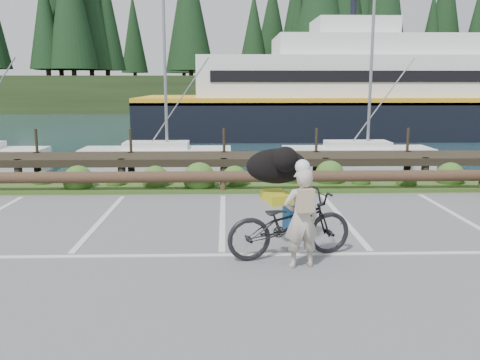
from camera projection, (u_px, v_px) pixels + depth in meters
name	position (u px, v px, depth m)	size (l,w,h in m)	color
ground	(222.00, 248.00, 9.06)	(72.00, 72.00, 0.00)	#5D5E60
harbor_backdrop	(227.00, 101.00, 86.13)	(170.00, 160.00, 30.00)	#1A333E
vegetation_strip	(223.00, 186.00, 14.25)	(34.00, 1.60, 0.10)	#3D5B21
log_rail	(223.00, 193.00, 13.57)	(32.00, 0.30, 0.60)	#443021
bicycle	(290.00, 224.00, 8.49)	(0.75, 2.16, 1.13)	black
cyclist	(301.00, 218.00, 7.97)	(0.58, 0.38, 1.60)	beige
dog	(277.00, 166.00, 8.98)	(1.08, 0.53, 0.63)	black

